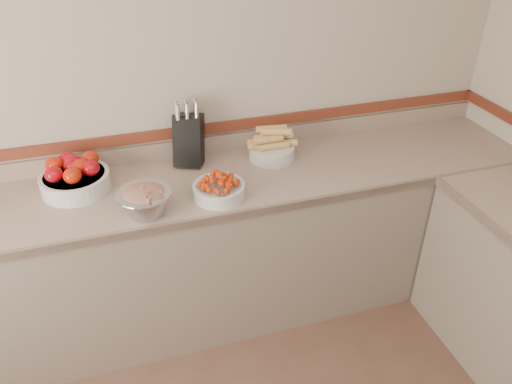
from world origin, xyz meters
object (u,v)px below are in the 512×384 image
object	(u,v)px
tomato_bowl	(75,176)
rhubarb_bowl	(145,200)
knife_block	(189,139)
cherry_tomato_bowl	(219,188)
corn_bowl	(272,147)

from	to	relation	value
tomato_bowl	rhubarb_bowl	xyz separation A→B (m)	(0.31, -0.33, 0.00)
knife_block	tomato_bowl	xyz separation A→B (m)	(-0.60, -0.10, -0.07)
tomato_bowl	rhubarb_bowl	size ratio (longest dim) A/B	1.31
rhubarb_bowl	knife_block	bearing A→B (deg)	55.74
knife_block	cherry_tomato_bowl	world-z (taller)	knife_block
corn_bowl	rhubarb_bowl	xyz separation A→B (m)	(-0.74, -0.35, 0.01)
tomato_bowl	corn_bowl	size ratio (longest dim) A/B	1.21
knife_block	corn_bowl	size ratio (longest dim) A/B	1.29
knife_block	tomato_bowl	size ratio (longest dim) A/B	1.07
knife_block	rhubarb_bowl	size ratio (longest dim) A/B	1.40
rhubarb_bowl	corn_bowl	bearing A→B (deg)	25.11
knife_block	tomato_bowl	bearing A→B (deg)	-170.21
corn_bowl	tomato_bowl	bearing A→B (deg)	-178.85
rhubarb_bowl	tomato_bowl	bearing A→B (deg)	133.63
corn_bowl	knife_block	bearing A→B (deg)	169.50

